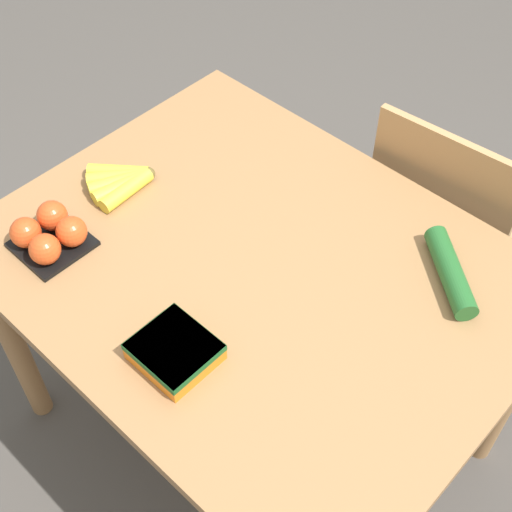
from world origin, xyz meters
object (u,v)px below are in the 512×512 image
(banana_bunch, at_px, (122,181))
(tomato_pack, at_px, (49,234))
(cucumber_near, at_px, (450,272))
(carrot_bag, at_px, (175,350))
(chair, at_px, (445,231))

(banana_bunch, height_order, tomato_pack, tomato_pack)
(cucumber_near, bearing_deg, carrot_bag, -117.55)
(chair, relative_size, banana_bunch, 5.37)
(tomato_pack, bearing_deg, chair, 60.93)
(carrot_bag, bearing_deg, tomato_pack, 178.40)
(carrot_bag, xyz_separation_m, cucumber_near, (0.28, 0.53, -0.00))
(chair, xyz_separation_m, cucumber_near, (0.19, -0.38, 0.31))
(banana_bunch, distance_m, carrot_bag, 0.51)
(chair, height_order, banana_bunch, chair)
(carrot_bag, bearing_deg, banana_bunch, 151.95)
(banana_bunch, relative_size, tomato_pack, 1.08)
(chair, xyz_separation_m, tomato_pack, (-0.50, -0.90, 0.33))
(tomato_pack, xyz_separation_m, carrot_bag, (0.42, -0.01, -0.01))
(banana_bunch, height_order, carrot_bag, carrot_bag)
(carrot_bag, distance_m, cucumber_near, 0.60)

